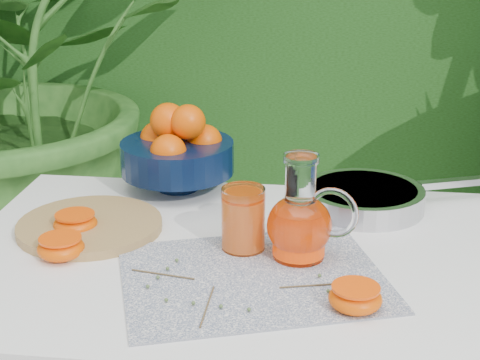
# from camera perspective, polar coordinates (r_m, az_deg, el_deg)

# --- Properties ---
(potted_plant_left) EXTENTS (2.31, 2.31, 1.64)m
(potted_plant_left) POSITION_cam_1_polar(r_m,az_deg,el_deg) (2.59, -17.93, 8.11)
(potted_plant_left) COLOR #27571E
(potted_plant_left) RESTS_ON ground
(white_table) EXTENTS (1.00, 0.70, 0.75)m
(white_table) POSITION_cam_1_polar(r_m,az_deg,el_deg) (1.34, -0.11, -8.83)
(white_table) COLOR white
(white_table) RESTS_ON ground
(placemat) EXTENTS (0.51, 0.45, 0.00)m
(placemat) POSITION_cam_1_polar(r_m,az_deg,el_deg) (1.22, 1.00, -7.53)
(placemat) COLOR #0C1E45
(placemat) RESTS_ON white_table
(cutting_board) EXTENTS (0.33, 0.33, 0.02)m
(cutting_board) POSITION_cam_1_polar(r_m,az_deg,el_deg) (1.41, -11.58, -3.50)
(cutting_board) COLOR #AD844E
(cutting_board) RESTS_ON white_table
(fruit_bowl) EXTENTS (0.26, 0.26, 0.19)m
(fruit_bowl) POSITION_cam_1_polar(r_m,az_deg,el_deg) (1.57, -4.85, 2.35)
(fruit_bowl) COLOR black
(fruit_bowl) RESTS_ON white_table
(juice_pitcher) EXTENTS (0.17, 0.14, 0.19)m
(juice_pitcher) POSITION_cam_1_polar(r_m,az_deg,el_deg) (1.26, 4.73, -3.32)
(juice_pitcher) COLOR white
(juice_pitcher) RESTS_ON white_table
(juice_tumbler) EXTENTS (0.09, 0.09, 0.11)m
(juice_tumbler) POSITION_cam_1_polar(r_m,az_deg,el_deg) (1.29, 0.26, -3.12)
(juice_tumbler) COLOR white
(juice_tumbler) RESTS_ON white_table
(saute_pan) EXTENTS (0.44, 0.31, 0.05)m
(saute_pan) POSITION_cam_1_polar(r_m,az_deg,el_deg) (1.50, 9.70, -1.29)
(saute_pan) COLOR #B3B2B7
(saute_pan) RESTS_ON white_table
(orange_halves) EXTENTS (0.60, 0.31, 0.04)m
(orange_halves) POSITION_cam_1_polar(r_m,az_deg,el_deg) (1.26, -6.76, -5.67)
(orange_halves) COLOR #FF5102
(orange_halves) RESTS_ON white_table
(thyme_sprigs) EXTENTS (0.39, 0.23, 0.01)m
(thyme_sprigs) POSITION_cam_1_polar(r_m,az_deg,el_deg) (1.17, -0.41, -8.31)
(thyme_sprigs) COLOR brown
(thyme_sprigs) RESTS_ON white_table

